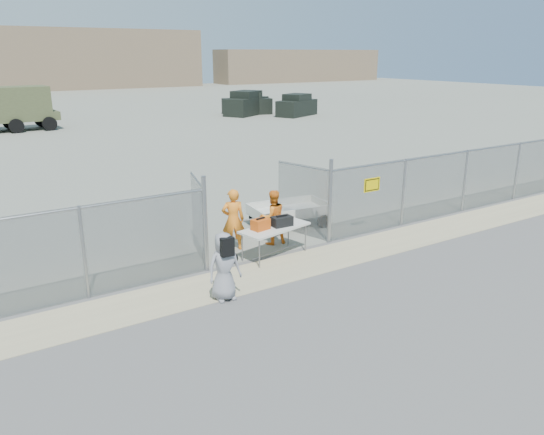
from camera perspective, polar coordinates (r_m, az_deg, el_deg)
ground at (r=13.28m, az=4.67°, el=-6.71°), size 160.00×160.00×0.00m
tarmac_inside at (r=52.42m, az=-24.59°, el=9.86°), size 160.00×80.00×0.01m
dirt_strip at (r=14.02m, az=2.21°, el=-5.30°), size 44.00×1.60×0.01m
distant_hills at (r=88.50m, az=-25.38°, el=15.12°), size 140.00×6.00×9.00m
chain_link_fence at (r=14.43m, az=0.00°, el=0.00°), size 40.00×0.20×2.20m
folding_table at (r=14.57m, az=0.29°, el=-2.61°), size 2.14×1.24×0.85m
orange_bag at (r=14.18m, az=-1.24°, el=-0.74°), size 0.52×0.39×0.29m
black_duffel at (r=14.47m, az=1.07°, el=-0.40°), size 0.57×0.35×0.27m
security_worker_left at (r=14.95m, az=-4.20°, el=-0.25°), size 0.76×0.62×1.79m
security_worker_right at (r=15.41m, az=0.07°, el=0.02°), size 0.88×0.73×1.62m
visitor at (r=12.00m, az=-5.17°, el=-5.26°), size 0.80×0.54×1.60m
utility_trailer at (r=17.19m, az=1.86°, el=0.38°), size 3.39×2.00×0.78m
military_truck at (r=42.72m, az=-26.54°, el=10.36°), size 6.62×2.66×3.12m
parked_vehicle_near at (r=48.95m, az=-2.77°, el=12.17°), size 5.07×4.13×2.10m
parked_vehicle_mid at (r=49.58m, az=-2.71°, el=12.15°), size 4.65×2.93×1.95m
parked_vehicle_far at (r=48.25m, az=2.69°, el=11.97°), size 4.57×3.42×1.88m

